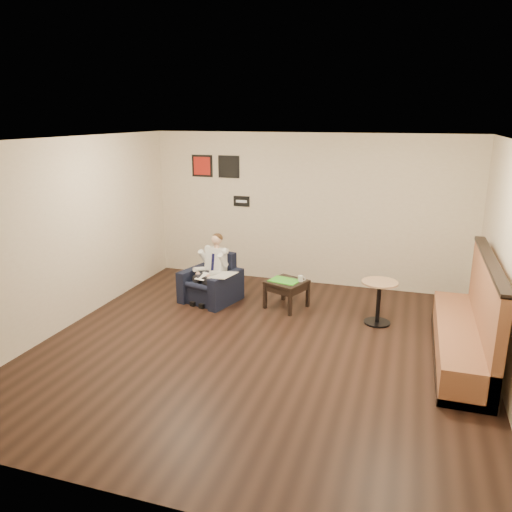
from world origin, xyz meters
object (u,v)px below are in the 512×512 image
(side_table, at_px, (286,294))
(smartphone, at_px, (295,279))
(seated_man, at_px, (206,272))
(armchair, at_px, (210,278))
(banquette, at_px, (464,310))
(cafe_table, at_px, (378,303))
(coffee_mug, at_px, (300,279))
(green_folder, at_px, (284,280))

(side_table, bearing_deg, smartphone, 50.80)
(seated_man, bearing_deg, armchair, 90.00)
(banquette, relative_size, cafe_table, 3.87)
(seated_man, xyz_separation_m, coffee_mug, (1.57, 0.23, -0.04))
(green_folder, bearing_deg, smartphone, 44.19)
(seated_man, bearing_deg, coffee_mug, 23.79)
(seated_man, bearing_deg, side_table, 23.23)
(seated_man, height_order, green_folder, seated_man)
(armchair, distance_m, cafe_table, 2.82)
(armchair, xyz_separation_m, seated_man, (-0.03, -0.10, 0.15))
(smartphone, relative_size, banquette, 0.06)
(coffee_mug, xyz_separation_m, banquette, (2.40, -1.09, 0.16))
(green_folder, bearing_deg, armchair, -176.55)
(seated_man, bearing_deg, cafe_table, 14.83)
(seated_man, xyz_separation_m, green_folder, (1.31, 0.18, -0.08))
(side_table, relative_size, coffee_mug, 5.79)
(armchair, distance_m, seated_man, 0.18)
(side_table, bearing_deg, banquette, -21.82)
(cafe_table, bearing_deg, green_folder, 172.38)
(seated_man, distance_m, green_folder, 1.33)
(armchair, relative_size, cafe_table, 1.23)
(armchair, height_order, green_folder, armchair)
(side_table, bearing_deg, green_folder, -168.16)
(coffee_mug, xyz_separation_m, cafe_table, (1.28, -0.26, -0.18))
(side_table, xyz_separation_m, green_folder, (-0.04, -0.01, 0.24))
(green_folder, bearing_deg, cafe_table, -7.62)
(side_table, xyz_separation_m, smartphone, (0.11, 0.13, 0.24))
(green_folder, bearing_deg, seated_man, -172.25)
(green_folder, distance_m, banquette, 2.86)
(seated_man, height_order, smartphone, seated_man)
(banquette, distance_m, cafe_table, 1.44)
(armchair, xyz_separation_m, smartphone, (1.43, 0.22, 0.07))
(coffee_mug, relative_size, smartphone, 0.68)
(armchair, bearing_deg, coffee_mug, 20.23)
(green_folder, relative_size, banquette, 0.18)
(seated_man, bearing_deg, banquette, 3.11)
(armchair, xyz_separation_m, green_folder, (1.29, 0.08, 0.07))
(side_table, relative_size, smartphone, 3.93)
(banquette, bearing_deg, side_table, 158.18)
(smartphone, xyz_separation_m, banquette, (2.51, -1.18, 0.20))
(coffee_mug, bearing_deg, side_table, -168.16)
(seated_man, relative_size, coffee_mug, 11.19)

